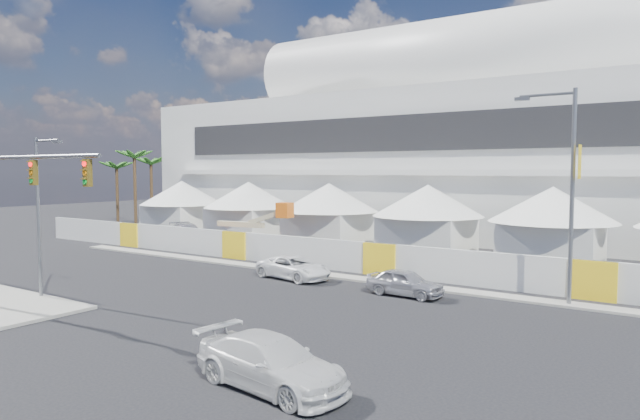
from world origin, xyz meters
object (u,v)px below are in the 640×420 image
Objects in this scene: pickup_curb at (294,268)px; pickup_near at (271,363)px; boom_lift at (234,239)px; streetlight_median at (40,206)px; lot_car_c at (187,233)px; sedan_silver at (405,282)px; streetlight_curb at (567,181)px.

pickup_curb is 17.13m from pickup_near.
streetlight_median is at bearing -85.85° from boom_lift.
streetlight_median reaches higher than lot_car_c.
sedan_silver is 0.50× the size of boom_lift.
sedan_silver is at bearing 15.99° from pickup_near.
streetlight_curb is at bearing -10.60° from pickup_near.
sedan_silver is 0.84× the size of pickup_curb.
boom_lift is at bearing -82.77° from lot_car_c.
lot_car_c is 8.77m from boom_lift.
lot_car_c is 23.73m from streetlight_median.
pickup_near is 28.56m from boom_lift.
pickup_near reaches higher than pickup_curb.
sedan_silver is at bearing -26.49° from boom_lift.
boom_lift is (8.30, -2.82, 0.28)m from lot_car_c.
streetlight_curb is (7.25, 2.38, 5.30)m from sedan_silver.
sedan_silver is 27.94m from lot_car_c.
pickup_near is at bearing -107.72° from streetlight_curb.
streetlight_median is (-14.77, -10.92, 4.03)m from sedan_silver.
lot_car_c is 0.70× the size of streetlight_median.
streetlight_median is 18.22m from boom_lift.
streetlight_curb reaches higher than lot_car_c.
streetlight_curb reaches higher than sedan_silver.
lot_car_c is 0.69× the size of boom_lift.
pickup_near is at bearing -9.15° from streetlight_median.
boom_lift reaches higher than pickup_near.
pickup_near is 17.61m from streetlight_curb.
streetlight_curb is (5.12, 16.02, 5.23)m from pickup_near.
streetlight_median is (-16.90, 2.72, 3.96)m from pickup_near.
streetlight_curb is (33.53, -7.08, 5.18)m from lot_car_c.
sedan_silver is 0.77× the size of pickup_near.
streetlight_median is at bearing 129.33° from sedan_silver.
sedan_silver is 13.81m from pickup_near.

